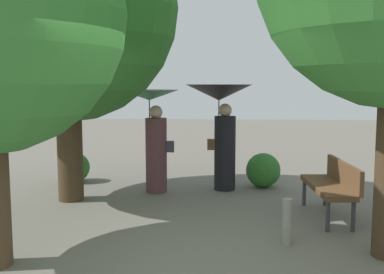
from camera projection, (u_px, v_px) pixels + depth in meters
ground_plane at (174, 263)px, 5.18m from camera, size 40.00×40.00×0.00m
person_left at (153, 125)px, 8.40m from camera, size 1.06×1.06×1.86m
person_right at (221, 113)px, 8.56m from camera, size 1.22×1.22×1.95m
park_bench at (333, 184)px, 6.87m from camera, size 0.56×1.52×0.83m
bush_path_left at (75, 167)px, 9.36m from camera, size 0.59×0.59×0.59m
bush_path_right at (263, 170)px, 8.87m from camera, size 0.66×0.66×0.66m
path_marker_post at (287, 221)px, 5.77m from camera, size 0.12×0.12×0.57m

